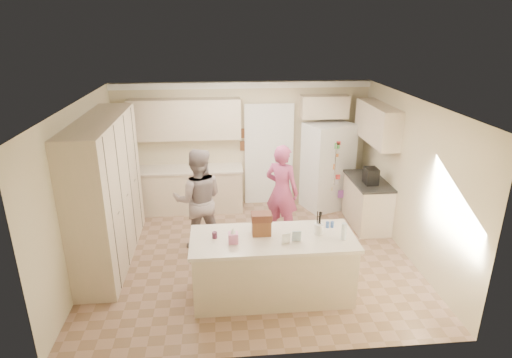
{
  "coord_description": "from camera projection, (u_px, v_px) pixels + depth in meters",
  "views": [
    {
      "loc": [
        -0.52,
        -6.3,
        3.72
      ],
      "look_at": [
        0.1,
        0.35,
        1.25
      ],
      "focal_mm": 30.0,
      "sensor_mm": 36.0,
      "label": 1
    }
  ],
  "objects": [
    {
      "name": "fridge_seam",
      "position": [
        332.0,
        172.0,
        8.51
      ],
      "size": [
        0.02,
        0.02,
        1.78
      ],
      "primitive_type": "cube",
      "color": "gray",
      "rests_on": "refrigerator"
    },
    {
      "name": "teen_girl",
      "position": [
        282.0,
        191.0,
        7.64
      ],
      "size": [
        0.75,
        0.7,
        1.72
      ],
      "primitive_type": "imported",
      "rotation": [
        0.0,
        0.0,
        2.54
      ],
      "color": "#C6486F",
      "rests_on": "floor"
    },
    {
      "name": "over_fridge_cab",
      "position": [
        324.0,
        107.0,
        8.62
      ],
      "size": [
        0.95,
        0.35,
        0.45
      ],
      "primitive_type": "cube",
      "color": "beige",
      "rests_on": "wall_back"
    },
    {
      "name": "wall_frame_lower",
      "position": [
        244.0,
        146.0,
        8.9
      ],
      "size": [
        0.15,
        0.02,
        0.2
      ],
      "primitive_type": "cube",
      "color": "brown",
      "rests_on": "wall_back"
    },
    {
      "name": "back_base_cab",
      "position": [
        189.0,
        190.0,
        8.83
      ],
      "size": [
        2.2,
        0.6,
        0.88
      ],
      "primitive_type": "cube",
      "color": "beige",
      "rests_on": "floor"
    },
    {
      "name": "fridge_dispenser",
      "position": [
        322.0,
        160.0,
        8.4
      ],
      "size": [
        0.22,
        0.03,
        0.35
      ],
      "primitive_type": "cube",
      "color": "black",
      "rests_on": "refrigerator"
    },
    {
      "name": "island_base",
      "position": [
        272.0,
        268.0,
        6.06
      ],
      "size": [
        2.2,
        0.9,
        0.88
      ],
      "primitive_type": "cube",
      "color": "beige",
      "rests_on": "floor"
    },
    {
      "name": "crown_back",
      "position": [
        242.0,
        85.0,
        8.45
      ],
      "size": [
        5.2,
        0.08,
        0.12
      ],
      "primitive_type": "cube",
      "color": "white",
      "rests_on": "wall_back"
    },
    {
      "name": "dollhouse_roof",
      "position": [
        261.0,
        217.0,
        5.87
      ],
      "size": [
        0.28,
        0.2,
        0.1
      ],
      "primitive_type": "cube",
      "color": "#592D1E",
      "rests_on": "dollhouse_body"
    },
    {
      "name": "tissue_plume",
      "position": [
        233.0,
        231.0,
        5.68
      ],
      "size": [
        0.08,
        0.08,
        0.08
      ],
      "primitive_type": "cone",
      "color": "white",
      "rests_on": "tissue_box"
    },
    {
      "name": "teen_boy",
      "position": [
        198.0,
        200.0,
        7.2
      ],
      "size": [
        0.88,
        0.69,
        1.78
      ],
      "primitive_type": "imported",
      "rotation": [
        0.0,
        0.0,
        3.16
      ],
      "color": "gray",
      "rests_on": "floor"
    },
    {
      "name": "back_upper_cab",
      "position": [
        185.0,
        119.0,
        8.44
      ],
      "size": [
        2.2,
        0.35,
        0.8
      ],
      "primitive_type": "cube",
      "color": "beige",
      "rests_on": "wall_back"
    },
    {
      "name": "doorway_casing",
      "position": [
        269.0,
        156.0,
        9.0
      ],
      "size": [
        1.02,
        0.03,
        2.22
      ],
      "primitive_type": "cube",
      "color": "white",
      "rests_on": "floor"
    },
    {
      "name": "greeting_card_b",
      "position": [
        297.0,
        236.0,
        5.75
      ],
      "size": [
        0.12,
        0.05,
        0.16
      ],
      "primitive_type": "cube",
      "rotation": [
        0.15,
        0.0,
        -0.1
      ],
      "color": "silver",
      "rests_on": "island_top"
    },
    {
      "name": "right_countertop",
      "position": [
        369.0,
        181.0,
        8.04
      ],
      "size": [
        0.63,
        1.24,
        0.04
      ],
      "primitive_type": "cube",
      "color": "#2D2B28",
      "rests_on": "right_base_cab"
    },
    {
      "name": "doorway_opening",
      "position": [
        269.0,
        156.0,
        9.03
      ],
      "size": [
        0.9,
        0.06,
        2.1
      ],
      "primitive_type": "cube",
      "color": "black",
      "rests_on": "floor"
    },
    {
      "name": "tissue_box",
      "position": [
        233.0,
        238.0,
        5.72
      ],
      "size": [
        0.13,
        0.13,
        0.14
      ],
      "primitive_type": "cube",
      "color": "pink",
      "rests_on": "island_top"
    },
    {
      "name": "fridge_handle_r",
      "position": [
        335.0,
        165.0,
        8.45
      ],
      "size": [
        0.02,
        0.02,
        0.85
      ],
      "primitive_type": "cylinder",
      "color": "silver",
      "rests_on": "refrigerator"
    },
    {
      "name": "wall_back",
      "position": [
        243.0,
        145.0,
        8.92
      ],
      "size": [
        5.2,
        0.02,
        2.6
      ],
      "primitive_type": "cube",
      "color": "beige",
      "rests_on": "ground"
    },
    {
      "name": "water_bottle",
      "position": [
        344.0,
        231.0,
        5.79
      ],
      "size": [
        0.07,
        0.07,
        0.24
      ],
      "primitive_type": "cylinder",
      "color": "silver",
      "rests_on": "island_top"
    },
    {
      "name": "floor",
      "position": [
        252.0,
        256.0,
        7.22
      ],
      "size": [
        5.2,
        4.6,
        0.02
      ],
      "primitive_type": "cube",
      "color": "#95735E",
      "rests_on": "ground"
    },
    {
      "name": "wall_frame_upper",
      "position": [
        244.0,
        133.0,
        8.8
      ],
      "size": [
        0.15,
        0.02,
        0.2
      ],
      "primitive_type": "cube",
      "color": "brown",
      "rests_on": "wall_back"
    },
    {
      "name": "pantry_bank",
      "position": [
        107.0,
        192.0,
        6.8
      ],
      "size": [
        0.6,
        2.6,
        2.35
      ],
      "primitive_type": "cube",
      "color": "beige",
      "rests_on": "floor"
    },
    {
      "name": "back_countertop",
      "position": [
        187.0,
        169.0,
        8.66
      ],
      "size": [
        2.24,
        0.63,
        0.04
      ],
      "primitive_type": "cube",
      "color": "beige",
      "rests_on": "back_base_cab"
    },
    {
      "name": "wall_front",
      "position": [
        270.0,
        260.0,
        4.61
      ],
      "size": [
        5.2,
        0.02,
        2.6
      ],
      "primitive_type": "cube",
      "color": "beige",
      "rests_on": "ground"
    },
    {
      "name": "shaker_pepper",
      "position": [
        332.0,
        224.0,
        6.15
      ],
      "size": [
        0.05,
        0.05,
        0.09
      ],
      "primitive_type": "cylinder",
      "color": "#3C5EA7",
      "rests_on": "island_top"
    },
    {
      "name": "refrigerator",
      "position": [
        327.0,
        166.0,
        8.85
      ],
      "size": [
        1.09,
        0.97,
        1.8
      ],
      "primitive_type": "cube",
      "rotation": [
        0.0,
        0.0,
        0.36
      ],
      "color": "white",
      "rests_on": "floor"
    },
    {
      "name": "shaker_salt",
      "position": [
        327.0,
        225.0,
        6.15
      ],
      "size": [
        0.05,
        0.05,
        0.09
      ],
      "primitive_type": "cylinder",
      "color": "#3C5EA7",
      "rests_on": "island_top"
    },
    {
      "name": "coffee_maker",
      "position": [
        371.0,
        176.0,
        7.79
      ],
      "size": [
        0.22,
        0.28,
        0.3
      ],
      "primitive_type": "cube",
      "color": "black",
      "rests_on": "right_countertop"
    },
    {
      "name": "right_upper_cab",
      "position": [
        377.0,
        123.0,
        7.87
      ],
      "size": [
        0.35,
        1.5,
        0.7
      ],
      "primitive_type": "cube",
      "color": "beige",
      "rests_on": "wall_right"
    },
    {
      "name": "island_top",
      "position": [
        273.0,
        239.0,
        5.9
      ],
      "size": [
        2.28,
        0.96,
        0.05
      ],
      "primitive_type": "cube",
      "color": "beige",
      "rests_on": "island_base"
    },
    {
      "name": "jam_jar",
      "position": [
        215.0,
        235.0,
        5.85
      ],
      "size": [
        0.07,
        0.07,
        0.09
      ],
      "primitive_type": "cylinder",
      "color": "#59263F",
      "rests_on": "island_top"
    },
    {
      "name": "greeting_card_a",
      "position": [
        286.0,
        238.0,
        5.69
      ],
      "size": [
        0.12,
        0.06,
        0.16
      ],
      "primitive_type": "cube",
      "rotation": [
        0.15,
        0.0,
        0.2
      ],
      "color": "white",
      "rests_on": "island_top"
    },
    {
      "name": "wall_right",
      "position": [
        410.0,
        179.0,
        6.99
      ],
      "size": [
        0.02,
        4.6,
        2.6
      ],
      "primitive_type": "cube",
      "color": "beige",
      "rests_on": "ground"
    },
    {
      "name": "dollhouse_body",
      "position": [
        261.0,
        227.0,
        5.93
      ],
      "size": [
        0.26,
        0.18,
        0.22
      ],
      "primitive_type": "cube",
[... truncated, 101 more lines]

